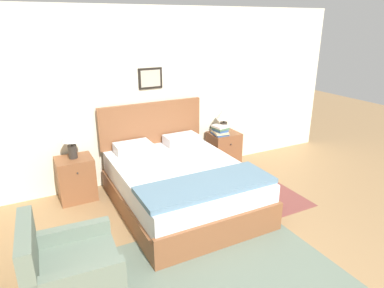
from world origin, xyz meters
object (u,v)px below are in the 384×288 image
object	(u,v)px
armchair	(70,275)
table_lamp_by_door	(224,116)
nightstand_near_window	(76,179)
table_lamp_near_window	(71,138)
bed	(181,184)
nightstand_by_door	(224,150)

from	to	relation	value
armchair	table_lamp_by_door	size ratio (longest dim) A/B	1.95
nightstand_near_window	table_lamp_near_window	xyz separation A→B (m)	(0.00, 0.01, 0.60)
table_lamp_near_window	table_lamp_by_door	distance (m)	2.43
bed	table_lamp_by_door	distance (m)	1.59
nightstand_by_door	table_lamp_by_door	size ratio (longest dim) A/B	1.42
bed	nightstand_near_window	world-z (taller)	bed
nightstand_by_door	bed	bearing A→B (deg)	-145.38
armchair	nightstand_near_window	distance (m)	1.99
nightstand_by_door	table_lamp_near_window	distance (m)	2.51
bed	armchair	xyz separation A→B (m)	(-1.61, -1.11, -0.03)
table_lamp_near_window	table_lamp_by_door	size ratio (longest dim) A/B	1.00
bed	armchair	world-z (taller)	bed
bed	table_lamp_near_window	xyz separation A→B (m)	(-1.22, 0.85, 0.59)
bed	nightstand_by_door	distance (m)	1.48
nightstand_near_window	nightstand_by_door	world-z (taller)	same
armchair	nightstand_near_window	world-z (taller)	armchair
armchair	table_lamp_by_door	bearing A→B (deg)	128.48
nightstand_near_window	nightstand_by_door	size ratio (longest dim) A/B	1.00
armchair	table_lamp_by_door	distance (m)	3.49
bed	table_lamp_near_window	distance (m)	1.60
nightstand_near_window	nightstand_by_door	xyz separation A→B (m)	(2.44, 0.00, 0.00)
nightstand_near_window	table_lamp_near_window	world-z (taller)	table_lamp_near_window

